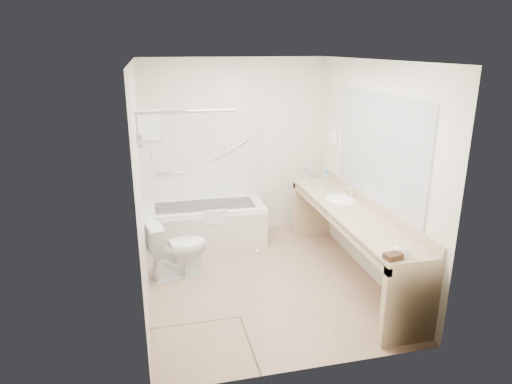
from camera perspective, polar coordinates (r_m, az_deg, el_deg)
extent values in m
plane|color=#9E7D61|center=(5.49, 0.73, -10.93)|extent=(3.20, 3.20, 0.00)
cube|color=white|center=(4.81, 0.85, 16.14)|extent=(2.60, 3.20, 0.10)
cube|color=silver|center=(6.53, -2.62, 5.50)|extent=(2.60, 0.10, 2.50)
cube|color=silver|center=(3.57, 7.02, -5.29)|extent=(2.60, 0.10, 2.50)
cube|color=silver|center=(4.87, -14.22, 0.68)|extent=(0.10, 3.20, 2.50)
cube|color=silver|center=(5.46, 14.16, 2.51)|extent=(0.10, 3.20, 2.50)
cube|color=white|center=(6.41, -6.32, -3.95)|extent=(1.60, 0.70, 0.55)
cube|color=beige|center=(6.09, -5.88, -5.40)|extent=(1.60, 0.02, 0.50)
cube|color=white|center=(6.02, -5.03, -3.10)|extent=(0.28, 0.06, 0.18)
cylinder|color=silver|center=(6.46, -10.83, 2.32)|extent=(0.40, 0.03, 0.03)
cylinder|color=silver|center=(6.48, -2.99, 5.40)|extent=(0.53, 0.03, 0.33)
cube|color=silver|center=(4.29, -8.05, -4.15)|extent=(0.90, 0.01, 2.10)
cube|color=silver|center=(3.94, -0.86, -6.02)|extent=(0.02, 0.90, 2.10)
cylinder|color=silver|center=(4.02, -8.71, 9.88)|extent=(0.90, 0.02, 0.02)
sphere|color=silver|center=(3.83, 0.08, -7.55)|extent=(0.05, 0.05, 0.05)
cylinder|color=silver|center=(3.59, -14.38, 6.15)|extent=(0.04, 0.10, 0.10)
cube|color=silver|center=(5.11, -13.11, 6.74)|extent=(0.24, 0.55, 0.02)
cylinder|color=silver|center=(5.15, -12.94, 4.34)|extent=(0.02, 0.55, 0.02)
cube|color=white|center=(5.19, -12.82, 2.62)|extent=(0.03, 0.42, 0.32)
cube|color=white|center=(5.10, -13.16, 7.36)|extent=(0.22, 0.40, 0.08)
cube|color=white|center=(5.08, -13.22, 8.31)|extent=(0.22, 0.40, 0.08)
cube|color=white|center=(5.07, -13.29, 9.27)|extent=(0.22, 0.40, 0.08)
cube|color=tan|center=(5.34, 11.90, -2.46)|extent=(0.55, 2.70, 0.05)
cube|color=tan|center=(5.43, 14.45, -1.47)|extent=(0.03, 2.70, 0.10)
cube|color=tan|center=(5.26, 9.34, -3.26)|extent=(0.04, 2.70, 0.08)
cube|color=tan|center=(4.49, 18.69, -13.20)|extent=(0.55, 0.08, 0.80)
cube|color=tan|center=(6.62, 6.96, -2.10)|extent=(0.55, 0.08, 0.80)
ellipsoid|color=white|center=(5.70, 10.51, -1.13)|extent=(0.40, 0.52, 0.14)
cylinder|color=silver|center=(5.72, 11.90, 0.02)|extent=(0.03, 0.03, 0.14)
cube|color=#AEB3BA|center=(5.26, 15.04, 5.23)|extent=(0.02, 2.00, 1.20)
cube|color=white|center=(6.32, 9.59, 6.72)|extent=(0.08, 0.10, 0.18)
imported|color=white|center=(5.52, -9.84, -6.92)|extent=(0.81, 0.58, 0.71)
cube|color=#472B19|center=(4.22, 16.76, -7.71)|extent=(0.17, 0.13, 0.05)
imported|color=white|center=(4.29, 18.34, -7.38)|extent=(0.10, 0.15, 0.07)
imported|color=white|center=(4.32, 17.46, -6.89)|extent=(0.13, 0.14, 0.09)
cylinder|color=silver|center=(6.36, 6.22, 2.12)|extent=(0.06, 0.06, 0.16)
cylinder|color=blue|center=(6.34, 6.25, 2.92)|extent=(0.03, 0.03, 0.02)
cylinder|color=silver|center=(6.12, 8.77, 1.37)|extent=(0.06, 0.06, 0.16)
cylinder|color=blue|center=(6.10, 8.81, 2.19)|extent=(0.03, 0.03, 0.02)
cylinder|color=silver|center=(6.13, 8.74, 1.54)|extent=(0.07, 0.07, 0.19)
cylinder|color=blue|center=(6.10, 8.79, 2.53)|extent=(0.04, 0.04, 0.03)
cylinder|color=silver|center=(5.72, 9.58, -0.23)|extent=(0.08, 0.08, 0.08)
cylinder|color=silver|center=(6.09, 7.01, 0.99)|extent=(0.08, 0.08, 0.08)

